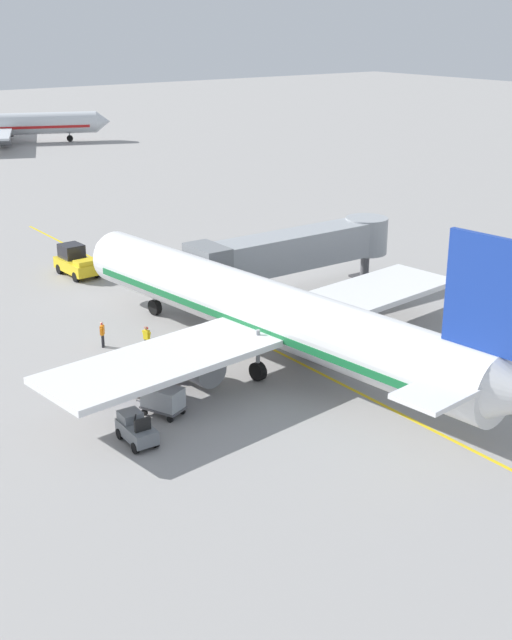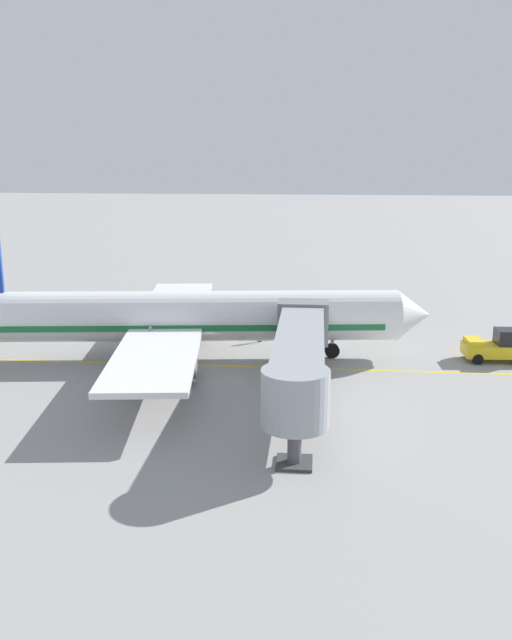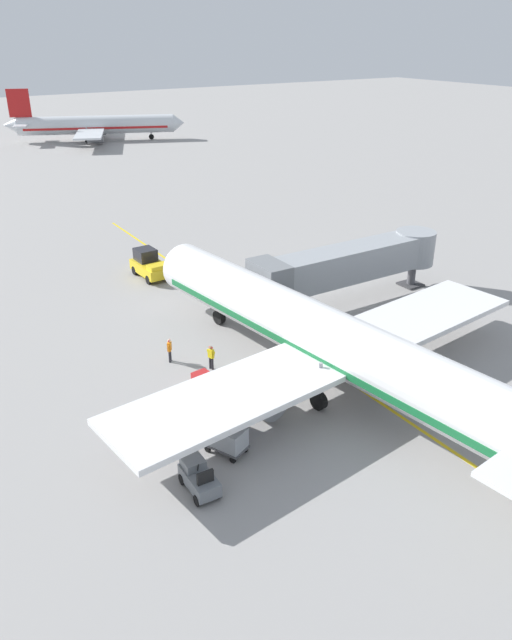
% 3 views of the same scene
% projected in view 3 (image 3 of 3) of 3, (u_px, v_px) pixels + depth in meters
% --- Properties ---
extents(ground_plane, '(400.00, 400.00, 0.00)m').
position_uv_depth(ground_plane, '(326.00, 366.00, 41.19)').
color(ground_plane, gray).
extents(gate_lead_in_line, '(0.24, 80.00, 0.01)m').
position_uv_depth(gate_lead_in_line, '(326.00, 366.00, 41.19)').
color(gate_lead_in_line, gold).
rests_on(gate_lead_in_line, ground).
extents(parked_airliner, '(30.40, 37.34, 10.63)m').
position_uv_depth(parked_airliner, '(328.00, 340.00, 37.77)').
color(parked_airliner, white).
rests_on(parked_airliner, ground).
extents(jet_bridge, '(17.62, 3.50, 4.98)m').
position_uv_depth(jet_bridge, '(350.00, 263.00, 49.35)').
color(jet_bridge, '#93999E').
rests_on(jet_bridge, ground).
extents(pushback_tractor, '(2.41, 4.50, 2.40)m').
position_uv_depth(pushback_tractor, '(150.00, 265.00, 55.75)').
color(pushback_tractor, gold).
rests_on(pushback_tractor, ground).
extents(baggage_tug_lead, '(1.55, 2.63, 1.62)m').
position_uv_depth(baggage_tug_lead, '(208.00, 387.00, 37.41)').
color(baggage_tug_lead, '#B21E1E').
rests_on(baggage_tug_lead, ground).
extents(baggage_tug_trailing, '(1.37, 2.54, 1.62)m').
position_uv_depth(baggage_tug_trailing, '(199.00, 478.00, 29.89)').
color(baggage_tug_trailing, slate).
rests_on(baggage_tug_trailing, ground).
extents(baggage_cart_front, '(2.08, 2.93, 1.58)m').
position_uv_depth(baggage_cart_front, '(201.00, 409.00, 34.91)').
color(baggage_cart_front, '#4C4C51').
rests_on(baggage_cart_front, ground).
extents(baggage_cart_second_in_train, '(2.08, 2.93, 1.58)m').
position_uv_depth(baggage_cart_second_in_train, '(226.00, 437.00, 32.46)').
color(baggage_cart_second_in_train, '#4C4C51').
rests_on(baggage_cart_second_in_train, ground).
extents(ground_crew_wing_walker, '(0.36, 0.71, 1.69)m').
position_uv_depth(ground_crew_wing_walker, '(211.00, 356.00, 40.50)').
color(ground_crew_wing_walker, '#232328').
rests_on(ground_crew_wing_walker, ground).
extents(ground_crew_loader, '(0.51, 0.63, 1.69)m').
position_uv_depth(ground_crew_loader, '(170.00, 349.00, 41.41)').
color(ground_crew_loader, '#232328').
rests_on(ground_crew_loader, ground).
extents(distant_taxiing_airliner, '(33.88, 28.22, 10.10)m').
position_uv_depth(distant_taxiing_airliner, '(95.00, 125.00, 123.33)').
color(distant_taxiing_airliner, silver).
rests_on(distant_taxiing_airliner, ground).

